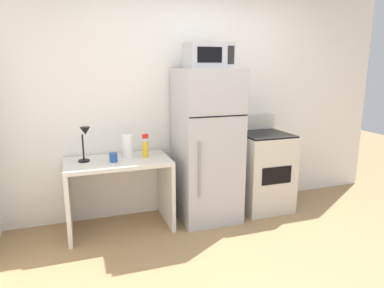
# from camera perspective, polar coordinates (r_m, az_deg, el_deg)

# --- Properties ---
(ground_plane) EXTENTS (12.00, 12.00, 0.00)m
(ground_plane) POSITION_cam_1_polar(r_m,az_deg,el_deg) (3.04, 11.98, -21.22)
(ground_plane) COLOR #9E7A51
(wall_back_white) EXTENTS (5.00, 0.10, 2.60)m
(wall_back_white) POSITION_cam_1_polar(r_m,az_deg,el_deg) (4.09, 0.47, 7.31)
(wall_back_white) COLOR white
(wall_back_white) RESTS_ON ground
(desk) EXTENTS (1.06, 0.60, 0.75)m
(desk) POSITION_cam_1_polar(r_m,az_deg,el_deg) (3.68, -12.02, -6.11)
(desk) COLOR silver
(desk) RESTS_ON ground
(desk_lamp) EXTENTS (0.14, 0.12, 0.35)m
(desk_lamp) POSITION_cam_1_polar(r_m,az_deg,el_deg) (3.56, -17.31, 0.91)
(desk_lamp) COLOR black
(desk_lamp) RESTS_ON desk
(coffee_mug) EXTENTS (0.08, 0.08, 0.09)m
(coffee_mug) POSITION_cam_1_polar(r_m,az_deg,el_deg) (3.53, -12.87, -2.17)
(coffee_mug) COLOR #264C99
(coffee_mug) RESTS_ON desk
(spray_bottle) EXTENTS (0.06, 0.06, 0.25)m
(spray_bottle) POSITION_cam_1_polar(r_m,az_deg,el_deg) (3.65, -7.71, -0.65)
(spray_bottle) COLOR yellow
(spray_bottle) RESTS_ON desk
(paper_towel_roll) EXTENTS (0.11, 0.11, 0.24)m
(paper_towel_roll) POSITION_cam_1_polar(r_m,az_deg,el_deg) (3.66, -10.63, -0.38)
(paper_towel_roll) COLOR white
(paper_towel_roll) RESTS_ON desk
(refrigerator) EXTENTS (0.64, 0.68, 1.67)m
(refrigerator) POSITION_cam_1_polar(r_m,az_deg,el_deg) (3.79, 2.41, -0.26)
(refrigerator) COLOR #B7B7BC
(refrigerator) RESTS_ON ground
(microwave) EXTENTS (0.46, 0.35, 0.26)m
(microwave) POSITION_cam_1_polar(r_m,az_deg,el_deg) (3.68, 2.67, 14.44)
(microwave) COLOR #B7B7BC
(microwave) RESTS_ON refrigerator
(oven_range) EXTENTS (0.58, 0.61, 1.10)m
(oven_range) POSITION_cam_1_polar(r_m,az_deg,el_deg) (4.23, 11.59, -4.29)
(oven_range) COLOR beige
(oven_range) RESTS_ON ground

